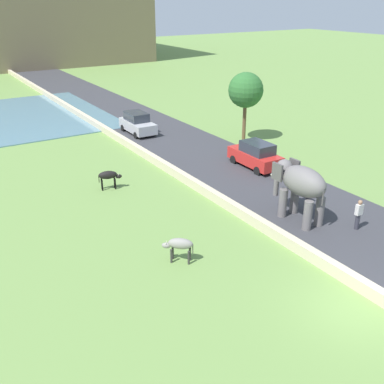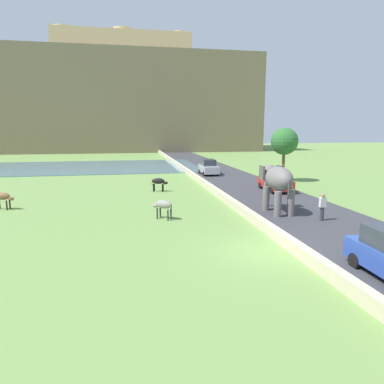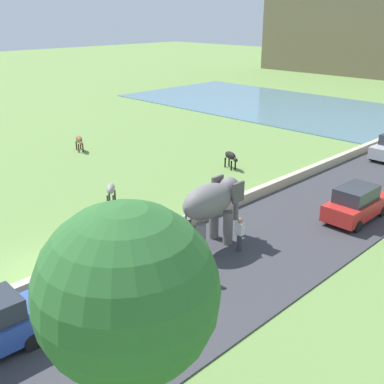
{
  "view_description": "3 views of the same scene",
  "coord_description": "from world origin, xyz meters",
  "px_view_note": "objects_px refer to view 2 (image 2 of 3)",
  "views": [
    {
      "loc": [
        -12.36,
        -8.36,
        10.77
      ],
      "look_at": [
        -1.43,
        9.04,
        1.78
      ],
      "focal_mm": 42.29,
      "sensor_mm": 36.0,
      "label": 1
    },
    {
      "loc": [
        -5.72,
        -13.38,
        5.25
      ],
      "look_at": [
        -1.82,
        7.56,
        1.34
      ],
      "focal_mm": 32.1,
      "sensor_mm": 36.0,
      "label": 2
    },
    {
      "loc": [
        16.04,
        -7.18,
        9.8
      ],
      "look_at": [
        0.26,
        8.49,
        1.2
      ],
      "focal_mm": 43.8,
      "sensor_mm": 36.0,
      "label": 3
    }
  ],
  "objects_px": {
    "elephant": "(277,181)",
    "cow_brown": "(3,197)",
    "car_red": "(276,181)",
    "cow_grey": "(163,205)",
    "person_trailing": "(322,207)",
    "person_beside_elephant": "(291,197)",
    "car_silver": "(208,167)",
    "cow_black": "(159,182)"
  },
  "relations": [
    {
      "from": "elephant",
      "to": "cow_brown",
      "type": "xyz_separation_m",
      "value": [
        -17.36,
        4.2,
        -1.2
      ]
    },
    {
      "from": "car_red",
      "to": "cow_grey",
      "type": "distance_m",
      "value": 12.73
    },
    {
      "from": "person_trailing",
      "to": "car_red",
      "type": "relative_size",
      "value": 0.41
    },
    {
      "from": "person_beside_elephant",
      "to": "car_silver",
      "type": "distance_m",
      "value": 18.37
    },
    {
      "from": "elephant",
      "to": "car_silver",
      "type": "bearing_deg",
      "value": 89.99
    },
    {
      "from": "cow_grey",
      "to": "cow_black",
      "type": "xyz_separation_m",
      "value": [
        0.57,
        9.23,
        0.0
      ]
    },
    {
      "from": "cow_grey",
      "to": "cow_brown",
      "type": "relative_size",
      "value": 0.89
    },
    {
      "from": "car_silver",
      "to": "person_trailing",
      "type": "bearing_deg",
      "value": -85.32
    },
    {
      "from": "elephant",
      "to": "cow_black",
      "type": "xyz_separation_m",
      "value": [
        -6.64,
        9.03,
        -1.2
      ]
    },
    {
      "from": "car_red",
      "to": "elephant",
      "type": "bearing_deg",
      "value": -113.62
    },
    {
      "from": "elephant",
      "to": "cow_grey",
      "type": "bearing_deg",
      "value": -178.4
    },
    {
      "from": "person_trailing",
      "to": "car_silver",
      "type": "xyz_separation_m",
      "value": [
        -1.74,
        21.22,
        0.03
      ]
    },
    {
      "from": "cow_brown",
      "to": "cow_black",
      "type": "distance_m",
      "value": 11.76
    },
    {
      "from": "cow_grey",
      "to": "cow_brown",
      "type": "height_order",
      "value": "same"
    },
    {
      "from": "car_silver",
      "to": "cow_black",
      "type": "height_order",
      "value": "car_silver"
    },
    {
      "from": "elephant",
      "to": "cow_black",
      "type": "relative_size",
      "value": 2.44
    },
    {
      "from": "car_red",
      "to": "cow_brown",
      "type": "xyz_separation_m",
      "value": [
        -20.51,
        -3.01,
        -0.06
      ]
    },
    {
      "from": "person_trailing",
      "to": "person_beside_elephant",
      "type": "bearing_deg",
      "value": 100.12
    },
    {
      "from": "person_trailing",
      "to": "car_silver",
      "type": "relative_size",
      "value": 0.41
    },
    {
      "from": "person_trailing",
      "to": "cow_black",
      "type": "distance_m",
      "value": 14.17
    },
    {
      "from": "person_trailing",
      "to": "cow_black",
      "type": "xyz_separation_m",
      "value": [
        -8.37,
        11.43,
        -0.04
      ]
    },
    {
      "from": "person_trailing",
      "to": "car_red",
      "type": "distance_m",
      "value": 9.71
    },
    {
      "from": "elephant",
      "to": "car_red",
      "type": "bearing_deg",
      "value": 66.38
    },
    {
      "from": "person_beside_elephant",
      "to": "cow_black",
      "type": "relative_size",
      "value": 1.15
    },
    {
      "from": "person_beside_elephant",
      "to": "car_silver",
      "type": "xyz_separation_m",
      "value": [
        -1.22,
        18.33,
        0.03
      ]
    },
    {
      "from": "car_red",
      "to": "cow_brown",
      "type": "relative_size",
      "value": 2.84
    },
    {
      "from": "elephant",
      "to": "person_trailing",
      "type": "distance_m",
      "value": 3.18
    },
    {
      "from": "person_beside_elephant",
      "to": "car_silver",
      "type": "height_order",
      "value": "car_silver"
    },
    {
      "from": "person_beside_elephant",
      "to": "cow_grey",
      "type": "xyz_separation_m",
      "value": [
        -8.43,
        -0.69,
        -0.04
      ]
    },
    {
      "from": "person_trailing",
      "to": "car_red",
      "type": "bearing_deg",
      "value": 81.63
    },
    {
      "from": "cow_grey",
      "to": "cow_black",
      "type": "height_order",
      "value": "same"
    },
    {
      "from": "person_beside_elephant",
      "to": "car_red",
      "type": "bearing_deg",
      "value": 74.0
    },
    {
      "from": "person_beside_elephant",
      "to": "cow_grey",
      "type": "distance_m",
      "value": 8.45
    },
    {
      "from": "car_red",
      "to": "cow_grey",
      "type": "bearing_deg",
      "value": -144.41
    },
    {
      "from": "person_trailing",
      "to": "cow_brown",
      "type": "distance_m",
      "value": 20.2
    },
    {
      "from": "cow_black",
      "to": "person_trailing",
      "type": "bearing_deg",
      "value": -53.77
    },
    {
      "from": "elephant",
      "to": "car_red",
      "type": "height_order",
      "value": "elephant"
    },
    {
      "from": "car_silver",
      "to": "cow_grey",
      "type": "xyz_separation_m",
      "value": [
        -7.21,
        -19.02,
        -0.06
      ]
    },
    {
      "from": "car_silver",
      "to": "car_red",
      "type": "distance_m",
      "value": 12.03
    },
    {
      "from": "person_trailing",
      "to": "cow_brown",
      "type": "relative_size",
      "value": 1.15
    },
    {
      "from": "person_beside_elephant",
      "to": "cow_black",
      "type": "height_order",
      "value": "person_beside_elephant"
    },
    {
      "from": "person_beside_elephant",
      "to": "person_trailing",
      "type": "xyz_separation_m",
      "value": [
        0.51,
        -2.88,
        0.0
      ]
    }
  ]
}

